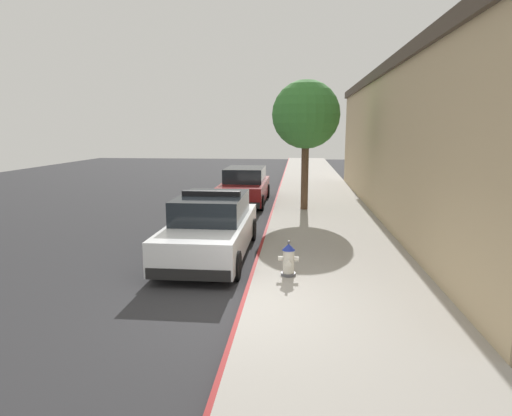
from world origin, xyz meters
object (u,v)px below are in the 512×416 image
object	(u,v)px
parked_car_silver_ahead	(245,186)
street_tree	(306,115)
police_cruiser	(211,227)
fire_hydrant	(288,260)

from	to	relation	value
parked_car_silver_ahead	street_tree	distance (m)	4.42
street_tree	parked_car_silver_ahead	bearing A→B (deg)	142.75
police_cruiser	parked_car_silver_ahead	size ratio (longest dim) A/B	1.00
fire_hydrant	parked_car_silver_ahead	bearing A→B (deg)	102.27
police_cruiser	fire_hydrant	size ratio (longest dim) A/B	6.37
police_cruiser	street_tree	size ratio (longest dim) A/B	0.98
fire_hydrant	street_tree	bearing A→B (deg)	86.81
parked_car_silver_ahead	street_tree	size ratio (longest dim) A/B	0.98
street_tree	fire_hydrant	bearing A→B (deg)	-93.19
police_cruiser	street_tree	xyz separation A→B (m)	(2.45, 6.14, 3.00)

